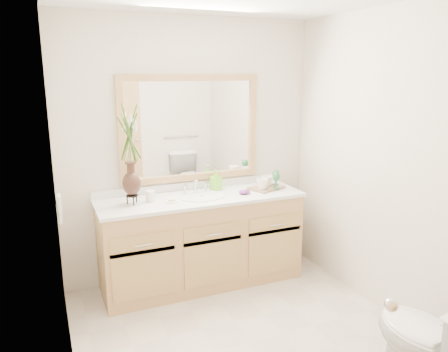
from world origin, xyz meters
name	(u,v)px	position (x,y,z in m)	size (l,w,h in m)	color
floor	(251,342)	(0.00, 0.00, 0.00)	(2.60, 2.60, 0.00)	beige
wall_back	(190,150)	(0.00, 1.30, 1.20)	(2.40, 0.02, 2.40)	white
wall_front	(401,256)	(0.00, -1.30, 1.20)	(2.40, 0.02, 2.40)	white
wall_left	(61,203)	(-1.20, 0.00, 1.20)	(0.02, 2.60, 2.40)	white
wall_right	(393,167)	(1.20, 0.00, 1.20)	(0.02, 2.60, 2.40)	white
vanity	(202,242)	(0.00, 1.01, 0.40)	(1.80, 0.55, 0.80)	tan
counter	(201,198)	(0.00, 1.01, 0.82)	(1.84, 0.57, 0.03)	white
sink	(202,203)	(0.00, 1.00, 0.78)	(0.38, 0.34, 0.23)	white
mirror	(191,129)	(0.00, 1.28, 1.41)	(1.32, 0.04, 0.97)	white
switch_plate	(60,203)	(-1.19, 0.76, 0.98)	(0.02, 0.12, 0.12)	white
door	(334,316)	(-0.30, -1.29, 1.00)	(0.80, 0.03, 2.00)	tan
toilet	(431,345)	(0.70, -0.92, 0.37)	(0.42, 0.75, 0.74)	white
flower_vase	(130,144)	(-0.61, 1.03, 1.33)	(0.18, 0.18, 0.74)	black
tumbler	(150,196)	(-0.45, 1.04, 0.88)	(0.08, 0.08, 0.10)	white
soap_dish	(172,201)	(-0.29, 0.94, 0.84)	(0.10, 0.10, 0.03)	white
soap_bottle	(216,181)	(0.21, 1.17, 0.92)	(0.08, 0.08, 0.17)	#7AD933
purple_dish	(245,192)	(0.39, 0.94, 0.85)	(0.11, 0.09, 0.04)	#5F236B
tray	(266,188)	(0.66, 1.02, 0.84)	(0.32, 0.21, 0.02)	brown
mug_left	(262,184)	(0.58, 0.96, 0.90)	(0.11, 0.10, 0.11)	white
mug_right	(267,181)	(0.69, 1.05, 0.90)	(0.10, 0.10, 0.10)	white
goblet_front	(276,178)	(0.72, 0.95, 0.95)	(0.07, 0.07, 0.15)	#226836
goblet_back	(276,175)	(0.79, 1.08, 0.94)	(0.06, 0.06, 0.14)	#226836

